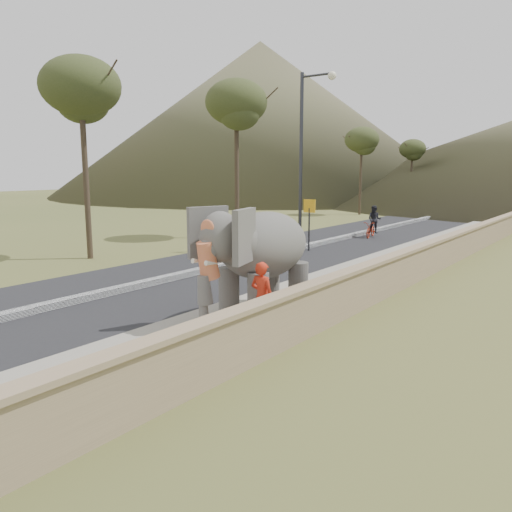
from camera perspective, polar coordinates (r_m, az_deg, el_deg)
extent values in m
plane|color=olive|center=(10.25, -12.35, -11.86)|extent=(160.00, 160.00, 0.00)
cube|color=black|center=(20.63, -0.34, -0.57)|extent=(7.00, 120.00, 0.03)
cube|color=black|center=(20.62, -0.34, -0.31)|extent=(0.35, 120.00, 0.22)
cube|color=#9E9687|center=(18.09, 12.37, -2.10)|extent=(3.00, 120.00, 0.15)
cube|color=tan|center=(17.39, 17.37, -1.20)|extent=(0.30, 120.00, 1.10)
cylinder|color=#333338|center=(23.26, 5.14, 10.44)|extent=(0.16, 0.16, 8.00)
cylinder|color=#333338|center=(23.21, 7.08, 19.84)|extent=(1.60, 0.10, 0.10)
sphere|color=#FFF2CC|center=(22.85, 8.69, 19.71)|extent=(0.36, 0.36, 0.36)
cylinder|color=#2D2D33|center=(23.17, 6.08, 2.99)|extent=(0.08, 0.08, 2.00)
cube|color=gold|center=(23.06, 6.13, 5.70)|extent=(0.60, 0.05, 0.60)
cone|color=brown|center=(76.44, 0.47, 15.32)|extent=(60.00, 60.00, 22.00)
imported|color=red|center=(11.10, 0.70, -4.74)|extent=(0.59, 0.39, 1.61)
imported|color=#9C240E|center=(28.49, 12.98, 2.95)|extent=(0.91, 1.77, 0.89)
imported|color=black|center=(28.35, 13.38, 4.07)|extent=(0.85, 0.72, 1.54)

